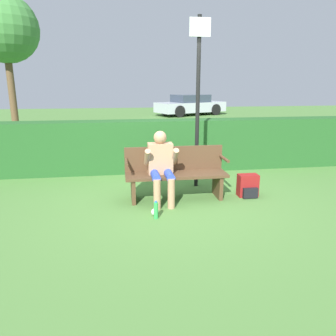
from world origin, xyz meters
TOP-DOWN VIEW (x-y plane):
  - ground_plane at (0.00, 0.00)m, footprint 40.00×40.00m
  - hedge_back at (0.00, 1.85)m, footprint 12.00×0.54m
  - park_bench at (0.00, 0.06)m, footprint 1.64×0.48m
  - person_seated at (-0.25, -0.06)m, footprint 0.53×0.62m
  - backpack at (1.21, -0.06)m, footprint 0.33×0.26m
  - water_bottle at (-0.42, -0.76)m, footprint 0.06×0.06m
  - signpost at (0.48, 0.63)m, footprint 0.35×0.09m
  - parked_car at (3.25, 13.85)m, footprint 4.33×3.02m
  - tree at (-4.15, 6.01)m, footprint 1.99×1.99m
  - litter_crumple at (-0.42, -0.65)m, footprint 0.10×0.10m

SIDE VIEW (x-z plane):
  - ground_plane at x=0.00m, z-range 0.00..0.00m
  - litter_crumple at x=-0.42m, z-range 0.00..0.10m
  - water_bottle at x=-0.42m, z-range -0.01..0.25m
  - backpack at x=1.21m, z-range -0.01..0.36m
  - park_bench at x=0.00m, z-range 0.01..0.85m
  - hedge_back at x=0.00m, z-range 0.00..1.09m
  - parked_car at x=3.25m, z-range -0.01..1.16m
  - person_seated at x=-0.25m, z-range 0.06..1.18m
  - signpost at x=0.48m, z-range 0.19..3.12m
  - tree at x=-4.15m, z-range 1.17..5.57m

